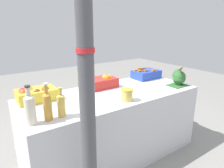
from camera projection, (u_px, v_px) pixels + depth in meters
ground_plane at (112, 153)px, 2.36m from camera, size 10.00×10.00×0.00m
market_table at (112, 125)px, 2.25m from camera, size 1.92×0.79×0.76m
support_pole at (86, 70)px, 1.20m from camera, size 0.11×0.11×2.40m
apple_crate at (36, 94)px, 1.92m from camera, size 0.36×0.24×0.14m
orange_crate at (102, 82)px, 2.33m from camera, size 0.36×0.24×0.15m
carrot_crate at (146, 74)px, 2.72m from camera, size 0.36×0.24×0.14m
broccoli_pile at (178, 78)px, 2.40m from camera, size 0.22×0.19×0.19m
juice_bottle_cloudy at (30, 108)px, 1.44m from camera, size 0.08×0.08×0.30m
juice_bottle_amber at (47, 105)px, 1.51m from camera, size 0.07×0.07×0.29m
juice_bottle_golden at (61, 104)px, 1.57m from camera, size 0.06×0.06×0.24m
pickle_jar at (127, 95)px, 1.91m from camera, size 0.12×0.12×0.12m
sparrow_bird at (181, 68)px, 2.33m from camera, size 0.13×0.05×0.05m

